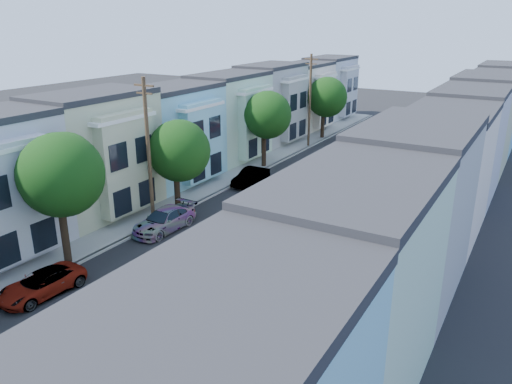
{
  "coord_description": "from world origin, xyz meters",
  "views": [
    {
      "loc": [
        16.18,
        -22.33,
        13.59
      ],
      "look_at": [
        -0.35,
        6.06,
        2.2
      ],
      "focal_mm": 35.0,
      "sensor_mm": 36.0,
      "label": 1
    }
  ],
  "objects": [
    {
      "name": "curb_right",
      "position": [
        6.05,
        15.0,
        0.07
      ],
      "size": [
        0.3,
        70.0,
        0.15
      ],
      "primitive_type": "cube",
      "color": "gray",
      "rests_on": "ground"
    },
    {
      "name": "tree_b",
      "position": [
        -6.3,
        -5.12,
        5.5
      ],
      "size": [
        4.7,
        4.7,
        7.87
      ],
      "color": "black",
      "rests_on": "ground"
    },
    {
      "name": "parked_left_c",
      "position": [
        -4.9,
        1.55,
        0.74
      ],
      "size": [
        2.2,
        4.98,
        1.48
      ],
      "primitive_type": "imported",
      "rotation": [
        0.0,
        0.0,
        -0.03
      ],
      "color": "#ACAEC5",
      "rests_on": "ground"
    },
    {
      "name": "parked_right_a",
      "position": [
        4.9,
        -9.58,
        0.68
      ],
      "size": [
        2.26,
        4.68,
        1.37
      ],
      "primitive_type": "imported",
      "rotation": [
        0.0,
        0.0,
        0.08
      ],
      "color": "slate",
      "rests_on": "ground"
    },
    {
      "name": "townhouse_row_right",
      "position": [
        11.15,
        15.0,
        0.0
      ],
      "size": [
        5.0,
        70.0,
        8.5
      ],
      "primitive_type": "cube",
      "color": "#F3E0CD",
      "rests_on": "ground"
    },
    {
      "name": "ground",
      "position": [
        0.0,
        0.0,
        0.0
      ],
      "size": [
        160.0,
        160.0,
        0.0
      ],
      "primitive_type": "plane",
      "color": "black",
      "rests_on": "ground"
    },
    {
      "name": "sidewalk_right",
      "position": [
        7.35,
        15.0,
        0.07
      ],
      "size": [
        2.6,
        70.0,
        0.15
      ],
      "primitive_type": "cube",
      "color": "gray",
      "rests_on": "ground"
    },
    {
      "name": "curb_left",
      "position": [
        -6.05,
        15.0,
        0.07
      ],
      "size": [
        0.3,
        70.0,
        0.15
      ],
      "primitive_type": "cube",
      "color": "gray",
      "rests_on": "ground"
    },
    {
      "name": "parked_right_c",
      "position": [
        4.9,
        16.9,
        0.66
      ],
      "size": [
        1.7,
        4.03,
        1.31
      ],
      "primitive_type": "imported",
      "rotation": [
        0.0,
        0.0,
        0.08
      ],
      "color": "black",
      "rests_on": "ground"
    },
    {
      "name": "utility_pole_far",
      "position": [
        -6.3,
        28.0,
        5.15
      ],
      "size": [
        1.6,
        0.26,
        10.0
      ],
      "color": "#42301E",
      "rests_on": "ground"
    },
    {
      "name": "parked_right_d",
      "position": [
        4.9,
        28.19,
        0.69
      ],
      "size": [
        1.96,
        4.38,
        1.38
      ],
      "primitive_type": "imported",
      "rotation": [
        0.0,
        0.0,
        0.08
      ],
      "color": "black",
      "rests_on": "ground"
    },
    {
      "name": "centerline",
      "position": [
        0.0,
        15.0,
        0.0
      ],
      "size": [
        0.12,
        70.0,
        0.01
      ],
      "primitive_type": "cube",
      "color": "gold",
      "rests_on": "ground"
    },
    {
      "name": "fedex_truck",
      "position": [
        1.34,
        3.82,
        1.59
      ],
      "size": [
        2.29,
        5.94,
        2.85
      ],
      "rotation": [
        0.0,
        0.0,
        0.13
      ],
      "color": "silver",
      "rests_on": "ground"
    },
    {
      "name": "utility_pole_near",
      "position": [
        -6.3,
        2.0,
        5.15
      ],
      "size": [
        1.6,
        0.26,
        10.0
      ],
      "color": "#42301E",
      "rests_on": "ground"
    },
    {
      "name": "parked_left_d",
      "position": [
        -4.9,
        12.98,
        0.71
      ],
      "size": [
        1.52,
        4.26,
        1.42
      ],
      "primitive_type": "imported",
      "rotation": [
        0.0,
        0.0,
        -0.0
      ],
      "color": "black",
      "rests_on": "ground"
    },
    {
      "name": "parked_left_b",
      "position": [
        -4.9,
        -8.21,
        0.62
      ],
      "size": [
        2.41,
        4.64,
        1.25
      ],
      "primitive_type": "imported",
      "rotation": [
        0.0,
        0.0,
        -0.08
      ],
      "color": "black",
      "rests_on": "ground"
    },
    {
      "name": "sidewalk_left",
      "position": [
        -7.35,
        15.0,
        0.07
      ],
      "size": [
        2.6,
        70.0,
        0.15
      ],
      "primitive_type": "cube",
      "color": "gray",
      "rests_on": "ground"
    },
    {
      "name": "townhouse_row_left",
      "position": [
        -11.15,
        15.0,
        0.0
      ],
      "size": [
        5.0,
        70.0,
        8.5
      ],
      "primitive_type": "cube",
      "color": "#F3E0CD",
      "rests_on": "ground"
    },
    {
      "name": "parked_right_b",
      "position": [
        4.9,
        -1.46,
        0.62
      ],
      "size": [
        1.6,
        3.83,
        1.25
      ],
      "primitive_type": "imported",
      "rotation": [
        0.0,
        0.0,
        -0.07
      ],
      "color": "#BEBEBE",
      "rests_on": "ground"
    },
    {
      "name": "road_slab",
      "position": [
        0.0,
        15.0,
        0.01
      ],
      "size": [
        12.0,
        70.0,
        0.02
      ],
      "primitive_type": "cube",
      "color": "black",
      "rests_on": "ground"
    },
    {
      "name": "tree_c",
      "position": [
        -6.3,
        5.1,
        4.6
      ],
      "size": [
        4.51,
        4.51,
        6.87
      ],
      "color": "black",
      "rests_on": "ground"
    },
    {
      "name": "lead_sedan",
      "position": [
        2.22,
        11.26,
        0.67
      ],
      "size": [
        2.94,
        5.09,
        1.33
      ],
      "primitive_type": "imported",
      "rotation": [
        0.0,
        0.0,
        -0.16
      ],
      "color": "black",
      "rests_on": "ground"
    },
    {
      "name": "tree_far_r",
      "position": [
        6.89,
        29.04,
        4.13
      ],
      "size": [
        3.1,
        3.1,
        5.74
      ],
      "color": "black",
      "rests_on": "ground"
    },
    {
      "name": "tree_e",
      "position": [
        -6.3,
        32.65,
        4.97
      ],
      "size": [
        4.7,
        4.7,
        7.34
      ],
      "color": "black",
      "rests_on": "ground"
    },
    {
      "name": "tree_d",
      "position": [
        -6.3,
        18.29,
        5.12
      ],
      "size": [
        4.48,
        4.48,
        7.39
      ],
      "color": "black",
      "rests_on": "ground"
    }
  ]
}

